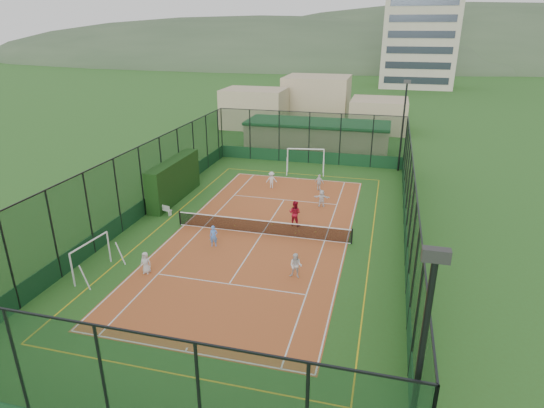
{
  "coord_description": "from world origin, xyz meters",
  "views": [
    {
      "loc": [
        7.36,
        -25.84,
        12.67
      ],
      "look_at": [
        0.06,
        2.37,
        1.2
      ],
      "focal_mm": 30.0,
      "sensor_mm": 36.0,
      "label": 1
    }
  ],
  "objects_px": {
    "floodlight_ne": "(403,127)",
    "futsal_goal_near": "(91,258)",
    "futsal_goal_far": "(306,161)",
    "child_near_right": "(296,266)",
    "clubhouse": "(317,136)",
    "child_far_left": "(272,180)",
    "white_bench": "(163,209)",
    "child_far_right": "(319,182)",
    "child_near_left": "(146,263)",
    "floodlight_se": "(415,399)",
    "child_far_back": "(322,198)",
    "coach": "(295,213)",
    "child_near_mid": "(214,236)",
    "apartment_tower": "(422,14)"
  },
  "relations": [
    {
      "from": "apartment_tower",
      "to": "futsal_goal_near",
      "type": "bearing_deg",
      "value": -102.38
    },
    {
      "from": "floodlight_ne",
      "to": "futsal_goal_near",
      "type": "relative_size",
      "value": 2.82
    },
    {
      "from": "apartment_tower",
      "to": "child_near_right",
      "type": "xyz_separation_m",
      "value": [
        -8.75,
        -86.84,
        -14.28
      ]
    },
    {
      "from": "apartment_tower",
      "to": "white_bench",
      "type": "bearing_deg",
      "value": -103.81
    },
    {
      "from": "apartment_tower",
      "to": "white_bench",
      "type": "relative_size",
      "value": 21.01
    },
    {
      "from": "child_near_left",
      "to": "child_far_left",
      "type": "bearing_deg",
      "value": 74.98
    },
    {
      "from": "child_far_left",
      "to": "coach",
      "type": "distance_m",
      "value": 7.77
    },
    {
      "from": "child_far_back",
      "to": "white_bench",
      "type": "bearing_deg",
      "value": 18.73
    },
    {
      "from": "futsal_goal_far",
      "to": "child_near_left",
      "type": "distance_m",
      "value": 20.95
    },
    {
      "from": "floodlight_se",
      "to": "child_near_right",
      "type": "xyz_separation_m",
      "value": [
        -5.35,
        11.76,
        -3.41
      ]
    },
    {
      "from": "clubhouse",
      "to": "child_far_right",
      "type": "relative_size",
      "value": 11.08
    },
    {
      "from": "child_near_mid",
      "to": "child_far_back",
      "type": "bearing_deg",
      "value": 37.79
    },
    {
      "from": "floodlight_ne",
      "to": "white_bench",
      "type": "relative_size",
      "value": 5.78
    },
    {
      "from": "child_near_mid",
      "to": "futsal_goal_near",
      "type": "bearing_deg",
      "value": -156.19
    },
    {
      "from": "white_bench",
      "to": "child_near_right",
      "type": "xyz_separation_m",
      "value": [
        11.05,
        -6.3,
        0.31
      ]
    },
    {
      "from": "floodlight_se",
      "to": "white_bench",
      "type": "bearing_deg",
      "value": 132.24
    },
    {
      "from": "clubhouse",
      "to": "coach",
      "type": "xyz_separation_m",
      "value": [
        1.77,
        -20.08,
        -0.69
      ]
    },
    {
      "from": "child_far_left",
      "to": "child_far_back",
      "type": "bearing_deg",
      "value": 131.39
    },
    {
      "from": "child_near_left",
      "to": "coach",
      "type": "relative_size",
      "value": 0.71
    },
    {
      "from": "futsal_goal_far",
      "to": "child_far_right",
      "type": "height_order",
      "value": "futsal_goal_far"
    },
    {
      "from": "futsal_goal_far",
      "to": "child_near_right",
      "type": "bearing_deg",
      "value": -90.39
    },
    {
      "from": "child_far_right",
      "to": "child_near_right",
      "type": "bearing_deg",
      "value": 112.6
    },
    {
      "from": "child_near_left",
      "to": "child_near_right",
      "type": "bearing_deg",
      "value": 7.64
    },
    {
      "from": "apartment_tower",
      "to": "child_far_left",
      "type": "bearing_deg",
      "value": -100.58
    },
    {
      "from": "floodlight_se",
      "to": "floodlight_ne",
      "type": "bearing_deg",
      "value": 90.0
    },
    {
      "from": "clubhouse",
      "to": "white_bench",
      "type": "height_order",
      "value": "clubhouse"
    },
    {
      "from": "child_near_left",
      "to": "child_near_mid",
      "type": "bearing_deg",
      "value": 55.64
    },
    {
      "from": "child_near_right",
      "to": "child_far_right",
      "type": "bearing_deg",
      "value": 98.24
    },
    {
      "from": "futsal_goal_near",
      "to": "child_far_right",
      "type": "distance_m",
      "value": 19.18
    },
    {
      "from": "apartment_tower",
      "to": "child_far_left",
      "type": "height_order",
      "value": "apartment_tower"
    },
    {
      "from": "white_bench",
      "to": "child_far_left",
      "type": "bearing_deg",
      "value": 65.29
    },
    {
      "from": "apartment_tower",
      "to": "futsal_goal_far",
      "type": "xyz_separation_m",
      "value": [
        -11.74,
        -68.1,
        -13.9
      ]
    },
    {
      "from": "floodlight_se",
      "to": "clubhouse",
      "type": "relative_size",
      "value": 0.54
    },
    {
      "from": "futsal_goal_near",
      "to": "child_near_mid",
      "type": "height_order",
      "value": "futsal_goal_near"
    },
    {
      "from": "child_near_left",
      "to": "coach",
      "type": "xyz_separation_m",
      "value": [
        6.55,
        8.34,
        0.25
      ]
    },
    {
      "from": "floodlight_se",
      "to": "futsal_goal_near",
      "type": "relative_size",
      "value": 2.82
    },
    {
      "from": "child_near_right",
      "to": "child_far_left",
      "type": "distance_m",
      "value": 14.58
    },
    {
      "from": "clubhouse",
      "to": "child_far_left",
      "type": "height_order",
      "value": "clubhouse"
    },
    {
      "from": "child_far_back",
      "to": "child_near_right",
      "type": "bearing_deg",
      "value": 88.22
    },
    {
      "from": "futsal_goal_far",
      "to": "child_near_left",
      "type": "xyz_separation_m",
      "value": [
        -5.04,
        -20.32,
        -0.47
      ]
    },
    {
      "from": "child_near_mid",
      "to": "child_far_back",
      "type": "height_order",
      "value": "child_near_mid"
    },
    {
      "from": "white_bench",
      "to": "futsal_goal_near",
      "type": "height_order",
      "value": "futsal_goal_near"
    },
    {
      "from": "floodlight_se",
      "to": "floodlight_ne",
      "type": "relative_size",
      "value": 1.0
    },
    {
      "from": "child_far_right",
      "to": "child_far_back",
      "type": "xyz_separation_m",
      "value": [
        0.73,
        -3.48,
        -0.04
      ]
    },
    {
      "from": "child_near_right",
      "to": "coach",
      "type": "xyz_separation_m",
      "value": [
        -1.48,
        6.76,
        0.17
      ]
    },
    {
      "from": "clubhouse",
      "to": "floodlight_se",
      "type": "bearing_deg",
      "value": -77.44
    },
    {
      "from": "futsal_goal_far",
      "to": "child_far_left",
      "type": "bearing_deg",
      "value": -120.43
    },
    {
      "from": "child_far_left",
      "to": "clubhouse",
      "type": "bearing_deg",
      "value": -112.21
    },
    {
      "from": "clubhouse",
      "to": "white_bench",
      "type": "xyz_separation_m",
      "value": [
        -7.8,
        -20.54,
        -1.17
      ]
    },
    {
      "from": "white_bench",
      "to": "floodlight_se",
      "type": "bearing_deg",
      "value": -32.89
    }
  ]
}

